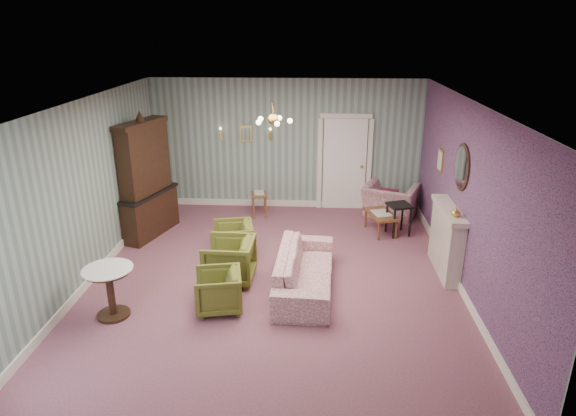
# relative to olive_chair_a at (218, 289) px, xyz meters

# --- Properties ---
(floor) EXTENTS (7.00, 7.00, 0.00)m
(floor) POSITION_rel_olive_chair_a_xyz_m (0.75, 1.01, -0.34)
(floor) COLOR #814B5C
(floor) RESTS_ON ground
(ceiling) EXTENTS (7.00, 7.00, 0.00)m
(ceiling) POSITION_rel_olive_chair_a_xyz_m (0.75, 1.01, 2.56)
(ceiling) COLOR white
(ceiling) RESTS_ON ground
(wall_back) EXTENTS (6.00, 0.00, 6.00)m
(wall_back) POSITION_rel_olive_chair_a_xyz_m (0.75, 4.51, 1.11)
(wall_back) COLOR slate
(wall_back) RESTS_ON ground
(wall_front) EXTENTS (6.00, 0.00, 6.00)m
(wall_front) POSITION_rel_olive_chair_a_xyz_m (0.75, -2.49, 1.11)
(wall_front) COLOR slate
(wall_front) RESTS_ON ground
(wall_left) EXTENTS (0.00, 7.00, 7.00)m
(wall_left) POSITION_rel_olive_chair_a_xyz_m (-2.25, 1.01, 1.11)
(wall_left) COLOR slate
(wall_left) RESTS_ON ground
(wall_right) EXTENTS (0.00, 7.00, 7.00)m
(wall_right) POSITION_rel_olive_chair_a_xyz_m (3.75, 1.01, 1.11)
(wall_right) COLOR slate
(wall_right) RESTS_ON ground
(wall_right_floral) EXTENTS (0.00, 7.00, 7.00)m
(wall_right_floral) POSITION_rel_olive_chair_a_xyz_m (3.74, 1.01, 1.11)
(wall_right_floral) COLOR #A45283
(wall_right_floral) RESTS_ON ground
(door) EXTENTS (1.12, 0.12, 2.16)m
(door) POSITION_rel_olive_chair_a_xyz_m (2.05, 4.47, 0.74)
(door) COLOR white
(door) RESTS_ON floor
(olive_chair_a) EXTENTS (0.73, 0.76, 0.68)m
(olive_chair_a) POSITION_rel_olive_chair_a_xyz_m (0.00, 0.00, 0.00)
(olive_chair_a) COLOR brown
(olive_chair_a) RESTS_ON floor
(olive_chair_b) EXTENTS (0.75, 0.80, 0.80)m
(olive_chair_b) POSITION_rel_olive_chair_a_xyz_m (0.02, 0.89, 0.06)
(olive_chair_b) COLOR brown
(olive_chair_b) RESTS_ON floor
(olive_chair_c) EXTENTS (0.77, 0.80, 0.71)m
(olive_chair_c) POSITION_rel_olive_chair_a_xyz_m (-0.06, 1.79, 0.02)
(olive_chair_c) COLOR brown
(olive_chair_c) RESTS_ON floor
(sofa_chintz) EXTENTS (0.75, 2.22, 0.86)m
(sofa_chintz) POSITION_rel_olive_chair_a_xyz_m (1.26, 0.71, 0.09)
(sofa_chintz) COLOR #913A5A
(sofa_chintz) RESTS_ON floor
(wingback_chair) EXTENTS (1.28, 1.08, 0.95)m
(wingback_chair) POSITION_rel_olive_chair_a_xyz_m (3.05, 4.00, 0.14)
(wingback_chair) COLOR #913A5A
(wingback_chair) RESTS_ON floor
(dresser) EXTENTS (0.92, 1.54, 2.42)m
(dresser) POSITION_rel_olive_chair_a_xyz_m (-1.90, 2.74, 0.87)
(dresser) COLOR black
(dresser) RESTS_ON floor
(fireplace) EXTENTS (0.30, 1.40, 1.16)m
(fireplace) POSITION_rel_olive_chair_a_xyz_m (3.61, 1.41, 0.24)
(fireplace) COLOR beige
(fireplace) RESTS_ON floor
(mantel_vase) EXTENTS (0.15, 0.15, 0.15)m
(mantel_vase) POSITION_rel_olive_chair_a_xyz_m (3.59, 1.01, 0.90)
(mantel_vase) COLOR gold
(mantel_vase) RESTS_ON fireplace
(oval_mirror) EXTENTS (0.04, 0.76, 0.84)m
(oval_mirror) POSITION_rel_olive_chair_a_xyz_m (3.71, 1.41, 1.51)
(oval_mirror) COLOR white
(oval_mirror) RESTS_ON wall_right
(framed_print) EXTENTS (0.04, 0.34, 0.42)m
(framed_print) POSITION_rel_olive_chair_a_xyz_m (3.72, 2.76, 1.26)
(framed_print) COLOR gold
(framed_print) RESTS_ON wall_right
(coffee_table) EXTENTS (0.67, 0.92, 0.42)m
(coffee_table) POSITION_rel_olive_chair_a_xyz_m (2.74, 3.04, -0.13)
(coffee_table) COLOR brown
(coffee_table) RESTS_ON floor
(side_table_black) EXTENTS (0.54, 0.54, 0.65)m
(side_table_black) POSITION_rel_olive_chair_a_xyz_m (3.07, 2.96, -0.01)
(side_table_black) COLOR black
(side_table_black) RESTS_ON floor
(pedestal_table) EXTENTS (0.86, 0.86, 0.77)m
(pedestal_table) POSITION_rel_olive_chair_a_xyz_m (-1.50, -0.26, 0.05)
(pedestal_table) COLOR black
(pedestal_table) RESTS_ON floor
(nesting_table) EXTENTS (0.41, 0.49, 0.57)m
(nesting_table) POSITION_rel_olive_chair_a_xyz_m (0.19, 3.85, -0.05)
(nesting_table) COLOR brown
(nesting_table) RESTS_ON floor
(gilt_mirror_back) EXTENTS (0.28, 0.06, 0.36)m
(gilt_mirror_back) POSITION_rel_olive_chair_a_xyz_m (-0.15, 4.47, 1.36)
(gilt_mirror_back) COLOR gold
(gilt_mirror_back) RESTS_ON wall_back
(sconce_left) EXTENTS (0.16, 0.12, 0.30)m
(sconce_left) POSITION_rel_olive_chair_a_xyz_m (-0.70, 4.45, 1.36)
(sconce_left) COLOR gold
(sconce_left) RESTS_ON wall_back
(sconce_right) EXTENTS (0.16, 0.12, 0.30)m
(sconce_right) POSITION_rel_olive_chair_a_xyz_m (0.40, 4.45, 1.36)
(sconce_right) COLOR gold
(sconce_right) RESTS_ON wall_back
(chandelier) EXTENTS (0.56, 0.56, 0.36)m
(chandelier) POSITION_rel_olive_chair_a_xyz_m (0.75, 1.01, 2.29)
(chandelier) COLOR gold
(chandelier) RESTS_ON ceiling
(burgundy_cushion) EXTENTS (0.41, 0.28, 0.39)m
(burgundy_cushion) POSITION_rel_olive_chair_a_xyz_m (3.00, 3.85, 0.14)
(burgundy_cushion) COLOR maroon
(burgundy_cushion) RESTS_ON wingback_chair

